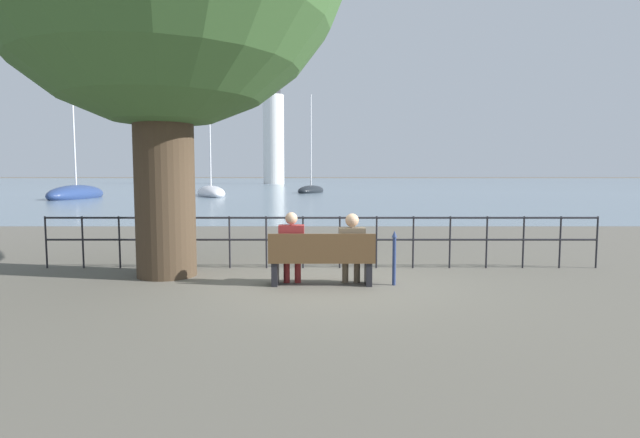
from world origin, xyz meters
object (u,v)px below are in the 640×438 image
object	(u,v)px
sailboat_1	(209,193)
sailboat_2	(74,194)
harbor_lighthouse	(272,134)
sailboat_0	(309,190)
park_bench	(320,260)
seated_person_right	(350,245)
seated_person_left	(290,245)
closed_umbrella	(393,255)

from	to	relation	value
sailboat_1	sailboat_2	world-z (taller)	sailboat_1
sailboat_2	harbor_lighthouse	xyz separation A→B (m)	(9.60, 68.62, 10.47)
sailboat_0	sailboat_2	size ratio (longest dim) A/B	1.22
park_bench	sailboat_0	bearing A→B (deg)	91.27
harbor_lighthouse	seated_person_right	bearing A→B (deg)	-83.98
sailboat_1	harbor_lighthouse	size ratio (longest dim) A/B	0.48
seated_person_left	park_bench	bearing A→B (deg)	-8.41
park_bench	harbor_lighthouse	distance (m)	101.48
sailboat_1	sailboat_2	xyz separation A→B (m)	(-9.77, -4.95, 0.03)
seated_person_left	harbor_lighthouse	world-z (taller)	harbor_lighthouse
seated_person_left	sailboat_1	distance (m)	37.88
sailboat_0	sailboat_1	xyz separation A→B (m)	(-8.91, -8.38, 0.00)
seated_person_right	sailboat_0	bearing A→B (deg)	91.92
seated_person_left	closed_umbrella	size ratio (longest dim) A/B	1.33
sailboat_1	harbor_lighthouse	bearing A→B (deg)	71.55
park_bench	harbor_lighthouse	size ratio (longest dim) A/B	0.08
sailboat_0	sailboat_2	world-z (taller)	sailboat_0
seated_person_left	sailboat_1	bearing A→B (deg)	104.36
seated_person_right	harbor_lighthouse	size ratio (longest dim) A/B	0.05
seated_person_right	sailboat_1	bearing A→B (deg)	105.85
seated_person_left	sailboat_1	size ratio (longest dim) A/B	0.11
sailboat_0	closed_umbrella	bearing A→B (deg)	-67.09
sailboat_2	park_bench	bearing A→B (deg)	-55.21
sailboat_0	sailboat_1	size ratio (longest dim) A/B	0.97
seated_person_left	sailboat_0	xyz separation A→B (m)	(-0.48, 45.08, -0.38)
park_bench	seated_person_right	size ratio (longest dim) A/B	1.46
park_bench	harbor_lighthouse	world-z (taller)	harbor_lighthouse
closed_umbrella	sailboat_2	size ratio (longest dim) A/B	0.11
park_bench	seated_person_right	xyz separation A→B (m)	(0.51, 0.08, 0.25)
sailboat_0	sailboat_2	distance (m)	22.95
seated_person_right	harbor_lighthouse	bearing A→B (deg)	96.02
seated_person_right	sailboat_0	size ratio (longest dim) A/B	0.11
seated_person_left	seated_person_right	xyz separation A→B (m)	(1.03, -0.00, -0.01)
seated_person_right	sailboat_0	xyz separation A→B (m)	(-1.51, 45.08, -0.38)
harbor_lighthouse	sailboat_0	bearing A→B (deg)	-80.67
sailboat_1	closed_umbrella	bearing A→B (deg)	-91.74
sailboat_0	sailboat_2	xyz separation A→B (m)	(-18.67, -13.34, 0.03)
sailboat_1	sailboat_2	distance (m)	10.95
sailboat_2	harbor_lighthouse	world-z (taller)	harbor_lighthouse
closed_umbrella	sailboat_2	xyz separation A→B (m)	(-20.90, 31.80, -0.19)
closed_umbrella	sailboat_2	bearing A→B (deg)	123.32
park_bench	sailboat_0	xyz separation A→B (m)	(-1.00, 45.16, -0.13)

